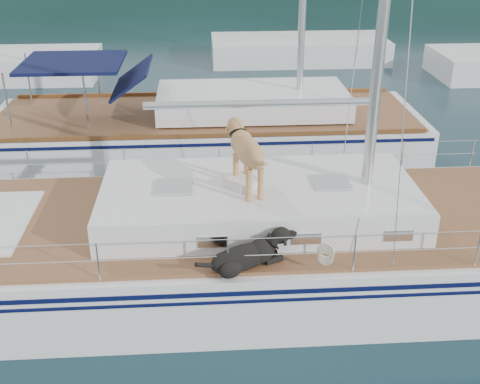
{
  "coord_description": "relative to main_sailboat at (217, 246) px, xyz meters",
  "views": [
    {
      "loc": [
        -0.11,
        -8.93,
        6.02
      ],
      "look_at": [
        0.5,
        0.2,
        1.6
      ],
      "focal_mm": 45.0,
      "sensor_mm": 36.0,
      "label": 1
    }
  ],
  "objects": [
    {
      "name": "bg_boat_center",
      "position": [
        3.9,
        16.01,
        -0.23
      ],
      "size": [
        7.2,
        3.0,
        11.65
      ],
      "color": "white",
      "rests_on": "ground"
    },
    {
      "name": "neighbor_sailboat",
      "position": [
        0.0,
        5.85,
        -0.06
      ],
      "size": [
        11.0,
        3.5,
        13.3
      ],
      "color": "white",
      "rests_on": "ground"
    },
    {
      "name": "main_sailboat",
      "position": [
        0.0,
        0.0,
        0.0
      ],
      "size": [
        12.0,
        3.97,
        14.01
      ],
      "color": "white",
      "rests_on": "ground"
    },
    {
      "name": "ground",
      "position": [
        -0.1,
        0.01,
        -0.68
      ],
      "size": [
        120.0,
        120.0,
        0.0
      ],
      "primitive_type": "plane",
      "color": "black",
      "rests_on": "ground"
    }
  ]
}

